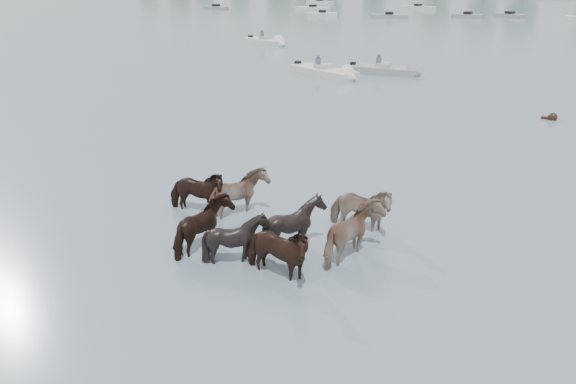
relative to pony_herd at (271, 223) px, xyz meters
The scene contains 7 objects.
ground 2.52m from the pony_herd, 148.93° to the right, with size 400.00×400.00×0.00m, color slate.
pony_herd is the anchor object (origin of this frame).
swimming_pony 18.41m from the pony_herd, 74.50° to the left, with size 0.72×0.44×0.44m.
motorboat_a 26.01m from the pony_herd, 102.83° to the left, with size 5.09×2.10×1.92m.
motorboat_b 24.19m from the pony_herd, 112.00° to the left, with size 5.79×3.37×1.92m.
motorboat_f 39.84m from the pony_herd, 121.46° to the left, with size 4.97×2.78×1.92m.
distant_flotilla 73.21m from the pony_herd, 91.23° to the left, with size 104.86×27.63×0.93m.
Camera 1 is at (9.27, -10.29, 6.94)m, focal length 35.35 mm.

